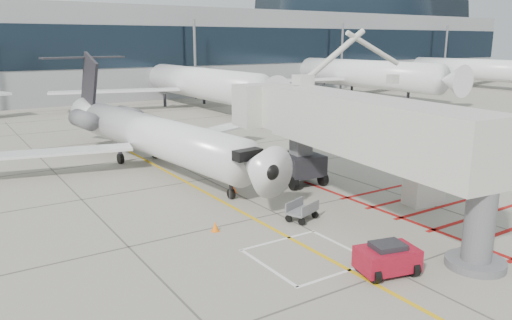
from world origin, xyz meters
TOP-DOWN VIEW (x-y plane):
  - ground_plane at (0.00, 0.00)m, footprint 260.00×260.00m
  - regional_jet at (-1.42, 14.35)m, footprint 26.14×31.60m
  - jet_bridge at (3.80, 1.41)m, footprint 11.73×21.20m
  - pushback_tug at (-0.39, -3.96)m, footprint 2.56×1.93m
  - baggage_cart at (0.52, 2.51)m, footprint 1.87×1.51m
  - ground_power_unit at (7.75, 0.89)m, footprint 2.21×1.48m
  - cone_nose at (-3.90, 3.56)m, footprint 0.35×0.35m
  - cone_side at (-0.04, 8.46)m, footprint 0.40×0.40m
  - terminal_building at (10.00, 70.00)m, footprint 180.00×28.00m
  - terminal_glass_band at (10.00, 55.95)m, footprint 180.00×0.10m
  - terminal_dome at (70.00, 70.00)m, footprint 40.00×28.00m
  - bg_aircraft_c at (15.32, 46.00)m, footprint 36.18×40.20m
  - bg_aircraft_d at (44.05, 46.00)m, footprint 38.98×43.31m
  - bg_aircraft_e at (73.94, 46.00)m, footprint 36.18×40.19m

SIDE VIEW (x-z plane):
  - ground_plane at x=0.00m, z-range 0.00..0.00m
  - cone_nose at x=-3.90m, z-range 0.00..0.49m
  - cone_side at x=-0.04m, z-range 0.00..0.56m
  - baggage_cart at x=0.52m, z-range 0.00..1.02m
  - pushback_tug at x=-0.39m, z-range 0.00..1.34m
  - ground_power_unit at x=7.75m, z-range 0.00..1.64m
  - regional_jet at x=-1.42m, z-range 0.00..7.71m
  - jet_bridge at x=3.80m, z-range 0.00..8.11m
  - bg_aircraft_e at x=73.94m, z-range 0.00..12.06m
  - bg_aircraft_c at x=15.32m, z-range 0.00..12.06m
  - bg_aircraft_d at x=44.05m, z-range 0.00..12.99m
  - terminal_building at x=10.00m, z-range 0.00..14.00m
  - terminal_glass_band at x=10.00m, z-range 5.00..11.00m
  - terminal_dome at x=70.00m, z-range 0.00..28.00m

